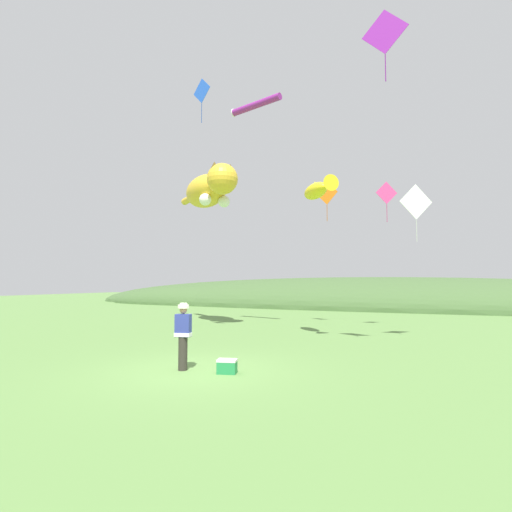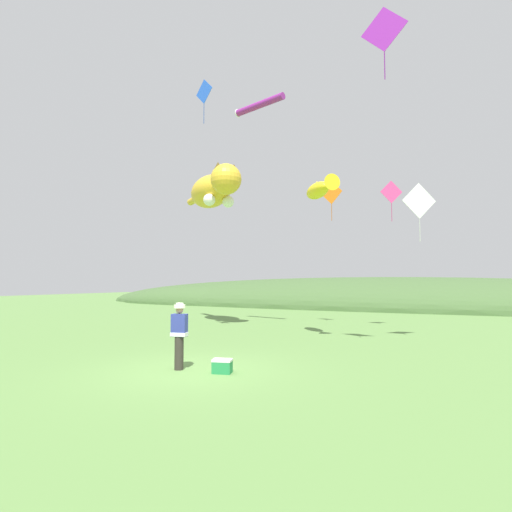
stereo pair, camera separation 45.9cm
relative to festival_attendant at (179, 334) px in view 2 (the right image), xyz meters
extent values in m
plane|color=#5B8442|center=(0.32, 0.06, -0.95)|extent=(120.00, 120.00, 0.00)
ellipsoid|color=#426033|center=(0.32, 29.73, -0.95)|extent=(63.63, 14.24, 5.57)
ellipsoid|color=#426033|center=(-17.05, 27.00, -0.95)|extent=(21.06, 6.99, 3.94)
cylinder|color=#332D28|center=(0.00, 0.00, -0.51)|extent=(0.24, 0.24, 0.88)
cube|color=navy|center=(0.00, 0.00, 0.23)|extent=(0.44, 0.33, 0.60)
cube|color=white|center=(0.00, 0.00, -0.01)|extent=(0.47, 0.35, 0.10)
sphere|color=tan|center=(0.00, 0.00, 0.64)|extent=(0.20, 0.20, 0.20)
cylinder|color=silver|center=(0.00, 0.00, 0.73)|extent=(0.30, 0.30, 0.09)
cylinder|color=silver|center=(0.00, 0.00, 0.79)|extent=(0.20, 0.20, 0.07)
cylinder|color=olive|center=(0.83, 0.86, -0.84)|extent=(0.14, 0.18, 0.18)
cylinder|color=brown|center=(0.76, 0.86, -0.84)|extent=(0.02, 0.23, 0.23)
cylinder|color=brown|center=(0.90, 0.86, -0.84)|extent=(0.02, 0.23, 0.23)
cube|color=#268C4C|center=(1.25, 0.15, -0.80)|extent=(0.55, 0.43, 0.30)
cube|color=white|center=(1.25, 0.15, -0.62)|extent=(0.56, 0.44, 0.06)
ellipsoid|color=gold|center=(-5.35, 9.91, 6.43)|extent=(4.12, 3.80, 1.76)
ellipsoid|color=white|center=(-5.21, 9.80, 6.11)|extent=(2.56, 2.32, 0.97)
sphere|color=gold|center=(-3.54, 8.51, 6.61)|extent=(1.59, 1.59, 1.59)
cone|color=#503E10|center=(-3.27, 8.86, 7.18)|extent=(0.79, 0.79, 0.53)
cone|color=#503E10|center=(-3.81, 8.17, 7.18)|extent=(0.79, 0.79, 0.53)
sphere|color=white|center=(-4.00, 9.54, 5.68)|extent=(0.64, 0.64, 0.64)
sphere|color=white|center=(-4.65, 8.69, 5.68)|extent=(0.64, 0.64, 0.64)
cylinder|color=gold|center=(-7.59, 11.63, 6.52)|extent=(1.80, 1.52, 0.42)
ellipsoid|color=yellow|center=(1.70, 7.11, 5.19)|extent=(1.68, 1.86, 0.65)
cone|color=yellow|center=(2.46, 6.16, 5.19)|extent=(0.88, 0.87, 0.65)
cone|color=yellow|center=(1.67, 7.15, 5.47)|extent=(0.42, 0.42, 0.30)
sphere|color=black|center=(1.50, 7.71, 5.25)|extent=(0.15, 0.15, 0.15)
cylinder|color=#8C268C|center=(-2.06, 9.38, 10.56)|extent=(3.09, 1.16, 0.36)
torus|color=white|center=(-3.56, 9.78, 10.56)|extent=(0.17, 0.44, 0.44)
cube|color=blue|center=(-3.06, 5.72, 9.87)|extent=(1.08, 0.37, 1.13)
cylinder|color=black|center=(-3.06, 5.73, 9.87)|extent=(0.73, 0.25, 0.02)
cube|color=#1A3E97|center=(-3.06, 5.72, 8.86)|extent=(0.03, 0.02, 0.90)
cube|color=orange|center=(0.95, 12.13, 6.21)|extent=(1.25, 0.30, 1.28)
cylinder|color=black|center=(0.95, 12.14, 6.21)|extent=(0.84, 0.21, 0.02)
cube|color=#A95011|center=(0.95, 12.13, 5.12)|extent=(0.03, 0.01, 0.90)
cube|color=white|center=(5.58, 7.97, 4.58)|extent=(1.19, 0.81, 1.42)
cylinder|color=black|center=(5.58, 7.99, 4.58)|extent=(0.80, 0.55, 0.02)
cube|color=#A9A9A9|center=(5.58, 7.97, 3.42)|extent=(0.03, 0.02, 0.90)
cube|color=purple|center=(4.92, 3.86, 9.38)|extent=(1.47, 0.19, 1.48)
cylinder|color=black|center=(4.92, 3.88, 9.38)|extent=(0.99, 0.13, 0.02)
cube|color=#6B1A7C|center=(4.92, 3.86, 8.19)|extent=(0.03, 0.01, 0.90)
cube|color=#E53F8C|center=(4.11, 11.56, 5.82)|extent=(0.97, 0.62, 1.14)
cylinder|color=black|center=(4.11, 11.57, 5.82)|extent=(0.66, 0.42, 0.02)
cube|color=#A02C62|center=(4.11, 11.56, 4.80)|extent=(0.03, 0.02, 0.90)
camera|label=1|loc=(6.16, -9.02, 1.39)|focal=28.00mm
camera|label=2|loc=(6.57, -8.82, 1.39)|focal=28.00mm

